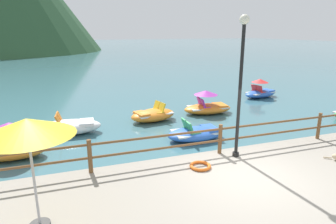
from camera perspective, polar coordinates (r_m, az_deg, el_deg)
The scene contains 11 objects.
ground_plane at distance 46.48m, azimuth -14.01°, elevation 9.89°, with size 200.00×200.00×0.00m, color #3D6B75.
dock_railing at distance 9.37m, azimuth 10.07°, elevation -4.59°, with size 23.92×0.12×0.95m.
lamp_post at distance 8.78m, azimuth 13.91°, elevation 6.93°, with size 0.28×0.28×4.18m.
beach_umbrella at distance 5.88m, azimuth -25.57°, elevation -2.95°, with size 1.70×1.70×2.24m.
life_ring at distance 8.55m, azimuth 6.26°, elevation -10.32°, with size 0.61×0.61×0.09m, color orange.
pedal_boat_1 at distance 15.36m, azimuth 7.65°, elevation 1.16°, with size 2.59×1.46×1.21m.
pedal_boat_2 at distance 14.00m, azimuth -2.95°, elevation -0.55°, with size 2.43×1.69×0.88m.
pedal_boat_3 at distance 19.85m, azimuth 17.43°, elevation 3.79°, with size 2.60×1.60×1.20m.
pedal_boat_4 at distance 11.22m, azimuth -28.52°, elevation -5.94°, with size 2.53×1.53×1.26m.
pedal_boat_5 at distance 11.66m, azimuth 5.41°, elevation -4.11°, with size 2.29×1.27×0.83m.
pedal_boat_6 at distance 12.89m, azimuth -18.52°, elevation -2.70°, with size 2.70×1.48×0.90m.
Camera 1 is at (-4.41, -6.08, 4.15)m, focal length 31.54 mm.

